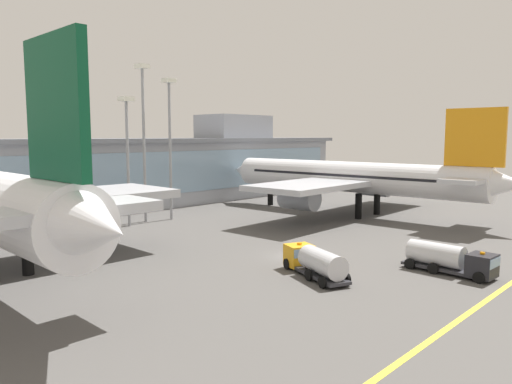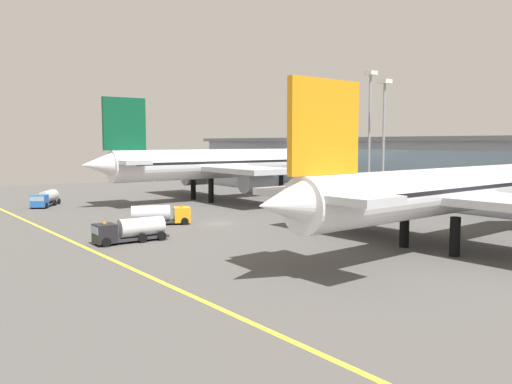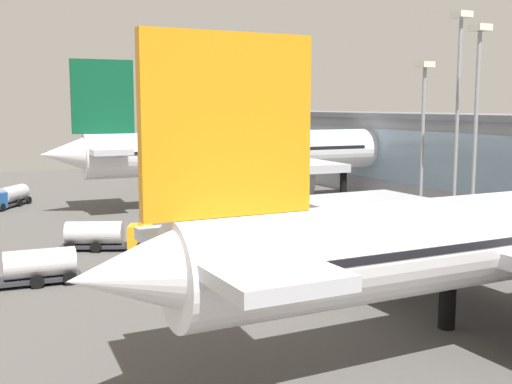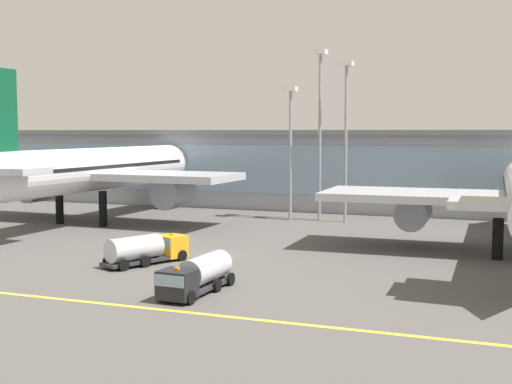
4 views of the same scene
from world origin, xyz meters
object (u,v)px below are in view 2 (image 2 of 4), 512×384
object	(u,v)px
apron_light_mast_west	(384,125)
apron_light_mast_centre	(370,120)
airliner_near_right	(446,192)
apron_light_mast_east	(347,137)
airliner_near_left	(215,165)
fuel_tanker_truck	(45,199)
baggage_tug_near	(128,230)
service_truck_far	(162,214)

from	to	relation	value
apron_light_mast_west	apron_light_mast_centre	distance (m)	4.47
airliner_near_right	apron_light_mast_east	world-z (taller)	apron_light_mast_east
airliner_near_left	airliner_near_right	bearing A→B (deg)	-94.54
airliner_near_right	fuel_tanker_truck	size ratio (longest dim) A/B	6.35
airliner_near_right	baggage_tug_near	size ratio (longest dim) A/B	6.10
fuel_tanker_truck	apron_light_mast_west	distance (m)	63.97
airliner_near_left	service_truck_far	world-z (taller)	airliner_near_left
airliner_near_right	apron_light_mast_east	distance (m)	38.12
apron_light_mast_west	apron_light_mast_east	size ratio (longest dim) A/B	1.17
apron_light_mast_west	service_truck_far	bearing A→B (deg)	-106.50
fuel_tanker_truck	baggage_tug_near	size ratio (longest dim) A/B	0.96
airliner_near_left	apron_light_mast_east	distance (m)	28.78
service_truck_far	apron_light_mast_east	xyz separation A→B (m)	(2.79, 36.71, 11.62)
fuel_tanker_truck	apron_light_mast_centre	world-z (taller)	apron_light_mast_centre
baggage_tug_near	apron_light_mast_west	bearing A→B (deg)	-178.67
apron_light_mast_east	apron_light_mast_centre	bearing A→B (deg)	20.89
service_truck_far	apron_light_mast_centre	distance (m)	41.49
airliner_near_right	apron_light_mast_west	bearing A→B (deg)	50.48
apron_light_mast_west	apron_light_mast_centre	size ratio (longest dim) A/B	0.92
apron_light_mast_east	apron_light_mast_west	bearing A→B (deg)	2.11
baggage_tug_near	apron_light_mast_centre	world-z (taller)	apron_light_mast_centre
baggage_tug_near	apron_light_mast_centre	distance (m)	50.15
airliner_near_left	baggage_tug_near	world-z (taller)	airliner_near_left
apron_light_mast_centre	apron_light_mast_east	size ratio (longest dim) A/B	1.27
baggage_tug_near	apron_light_mast_west	size ratio (longest dim) A/B	0.40
airliner_near_right	baggage_tug_near	xyz separation A→B (m)	(-25.39, -27.56, -4.95)
baggage_tug_near	service_truck_far	distance (m)	13.81
airliner_near_right	baggage_tug_near	bearing A→B (deg)	135.99
airliner_near_right	apron_light_mast_west	world-z (taller)	apron_light_mast_west
airliner_near_right	apron_light_mast_centre	world-z (taller)	apron_light_mast_centre
fuel_tanker_truck	apron_light_mast_east	world-z (taller)	apron_light_mast_east
apron_light_mast_east	service_truck_far	bearing A→B (deg)	-94.35
apron_light_mast_east	airliner_near_left	bearing A→B (deg)	-153.87
airliner_near_left	airliner_near_right	world-z (taller)	airliner_near_left
airliner_near_left	service_truck_far	bearing A→B (deg)	-135.38
airliner_near_right	service_truck_far	size ratio (longest dim) A/B	6.03
airliner_near_left	fuel_tanker_truck	world-z (taller)	airliner_near_left
airliner_near_left	service_truck_far	xyz separation A→B (m)	(22.54, -24.29, -5.96)
fuel_tanker_truck	apron_light_mast_centre	bearing A→B (deg)	83.93
baggage_tug_near	apron_light_mast_east	world-z (taller)	apron_light_mast_east
fuel_tanker_truck	apron_light_mast_west	world-z (taller)	apron_light_mast_west
service_truck_far	baggage_tug_near	bearing A→B (deg)	-110.75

